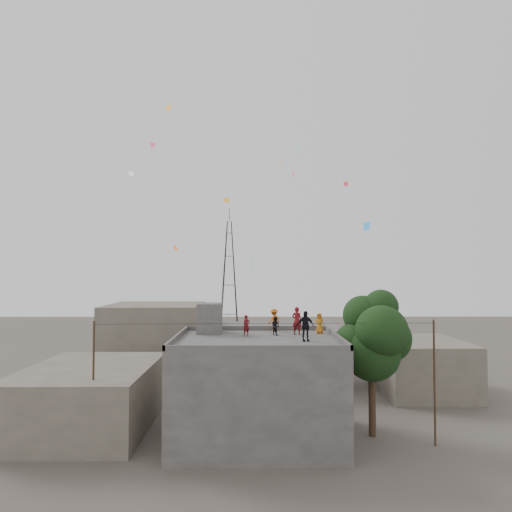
{
  "coord_description": "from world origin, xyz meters",
  "views": [
    {
      "loc": [
        -0.24,
        -26.48,
        10.3
      ],
      "look_at": [
        -0.07,
        1.22,
        11.27
      ],
      "focal_mm": 30.0,
      "sensor_mm": 36.0,
      "label": 1
    }
  ],
  "objects_px": {
    "person_red_adult": "(297,321)",
    "person_dark_adult": "(305,326)",
    "tree": "(374,337)",
    "transmission_tower": "(229,279)",
    "stair_head_box": "(210,318)"
  },
  "relations": [
    {
      "from": "person_red_adult",
      "to": "person_dark_adult",
      "type": "bearing_deg",
      "value": 121.44
    },
    {
      "from": "tree",
      "to": "person_dark_adult",
      "type": "distance_m",
      "value": 4.81
    },
    {
      "from": "tree",
      "to": "person_red_adult",
      "type": "distance_m",
      "value": 4.96
    },
    {
      "from": "tree",
      "to": "transmission_tower",
      "type": "xyz_separation_m",
      "value": [
        -11.37,
        39.4,
        2.97
      ]
    },
    {
      "from": "tree",
      "to": "transmission_tower",
      "type": "distance_m",
      "value": 41.12
    },
    {
      "from": "stair_head_box",
      "to": "transmission_tower",
      "type": "height_order",
      "value": "transmission_tower"
    },
    {
      "from": "tree",
      "to": "person_red_adult",
      "type": "xyz_separation_m",
      "value": [
        -4.75,
        1.1,
        0.91
      ]
    },
    {
      "from": "stair_head_box",
      "to": "person_red_adult",
      "type": "height_order",
      "value": "stair_head_box"
    },
    {
      "from": "person_red_adult",
      "to": "person_dark_adult",
      "type": "relative_size",
      "value": 1.01
    },
    {
      "from": "tree",
      "to": "person_dark_adult",
      "type": "xyz_separation_m",
      "value": [
        -4.5,
        -1.42,
        0.9
      ]
    },
    {
      "from": "stair_head_box",
      "to": "tree",
      "type": "height_order",
      "value": "tree"
    },
    {
      "from": "stair_head_box",
      "to": "person_dark_adult",
      "type": "xyz_separation_m",
      "value": [
        6.07,
        -3.43,
        -0.1
      ]
    },
    {
      "from": "person_dark_adult",
      "to": "transmission_tower",
      "type": "bearing_deg",
      "value": 93.61
    },
    {
      "from": "stair_head_box",
      "to": "person_dark_adult",
      "type": "bearing_deg",
      "value": -29.48
    },
    {
      "from": "stair_head_box",
      "to": "tree",
      "type": "distance_m",
      "value": 10.8
    }
  ]
}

